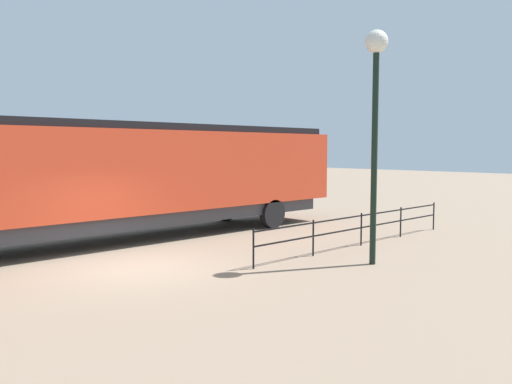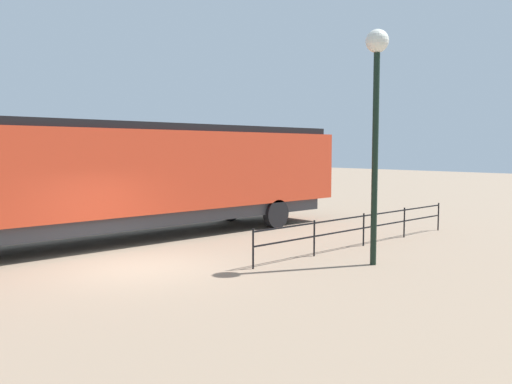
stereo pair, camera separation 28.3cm
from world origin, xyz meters
The scene contains 4 objects.
ground_plane centered at (0.00, 0.00, 0.00)m, with size 120.00×120.00×0.00m, color #84705B.
locomotive centered at (-3.85, 2.36, 2.20)m, with size 3.11×17.37×3.88m.
lamp_post centered at (3.83, 4.77, 4.56)m, with size 0.59×0.59×6.07m.
platform_fence centered at (2.07, 6.77, 0.69)m, with size 0.05×9.38×1.03m.
Camera 1 is at (11.50, -6.77, 3.04)m, focal length 36.39 mm.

